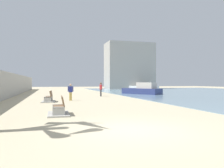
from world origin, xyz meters
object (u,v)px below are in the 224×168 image
Objects in this scene: bench_near at (59,110)px; bench_far at (49,99)px; person_walking at (101,88)px; person_standing at (71,91)px; boat_distant at (143,87)px; boat_outer at (143,90)px.

bench_far is (-0.56, 8.17, 0.00)m from bench_near.
person_walking reaches higher than person_standing.
boat_distant is at bearing 55.04° from person_walking.
person_walking is (5.53, 14.38, 0.76)m from bench_near.
person_standing is at bearing -142.54° from boat_outer.
boat_outer is at bearing 54.62° from bench_near.
bench_far is 1.38× the size of person_standing.
bench_near and bench_far have the same top height.
bench_near is 41.27m from boat_distant.
bench_far is at bearing 93.95° from bench_near.
boat_distant is (20.51, 35.80, 0.38)m from bench_near.
person_walking is at bearing -155.66° from boat_outer.
person_walking is at bearing -124.96° from boat_distant.
bench_near is at bearing -125.38° from boat_outer.
boat_distant reaches higher than bench_near.
boat_outer is at bearing 24.34° from person_walking.
boat_distant is at bearing 52.67° from bench_far.
bench_near is 8.19m from bench_far.
person_walking is at bearing 45.53° from bench_far.
boat_outer is at bearing 35.68° from bench_far.
bench_far is at bearing -155.75° from person_standing.
bench_far is 34.76m from boat_distant.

